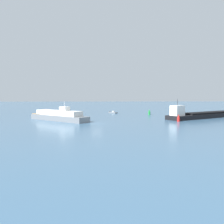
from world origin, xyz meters
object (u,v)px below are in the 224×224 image
small_motorboat (113,112)px  white_riverboat (59,116)px  channel_buoy_red (178,118)px  cargo_barge (205,115)px  channel_buoy_green (149,112)px

small_motorboat → white_riverboat: bearing=-121.1°
small_motorboat → channel_buoy_red: channel_buoy_red is taller
white_riverboat → cargo_barge: size_ratio=0.61×
small_motorboat → cargo_barge: (26.69, -20.60, 0.72)m
white_riverboat → channel_buoy_red: bearing=-7.5°
cargo_barge → channel_buoy_green: 19.21m
white_riverboat → channel_buoy_red: white_riverboat is taller
channel_buoy_green → white_riverboat: bearing=-146.5°
cargo_barge → small_motorboat: bearing=142.3°
channel_buoy_green → cargo_barge: bearing=-41.5°
white_riverboat → small_motorboat: bearing=58.9°
small_motorboat → channel_buoy_green: size_ratio=2.08×
white_riverboat → small_motorboat: white_riverboat is taller
white_riverboat → cargo_barge: (42.70, 5.99, -0.33)m
small_motorboat → cargo_barge: cargo_barge is taller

